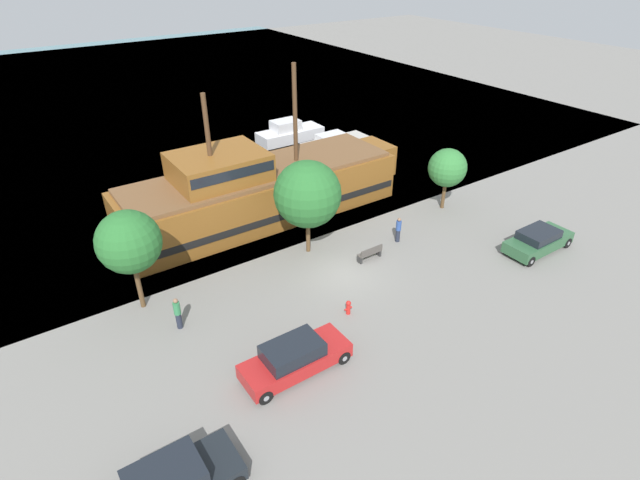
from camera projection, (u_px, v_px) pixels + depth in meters
The scene contains 14 objects.
ground_plane at pixel (344, 273), 27.49m from camera, with size 160.00×160.00×0.00m, color gray.
water_surface at pixel (120, 96), 58.58m from camera, with size 80.00×80.00×0.00m, color slate.
pirate_ship at pixel (259, 190), 32.21m from camera, with size 19.46×5.35×9.49m.
moored_boat_dockside at pixel (336, 144), 43.30m from camera, with size 6.12×2.36×1.48m.
moored_boat_outer at pixel (289, 133), 45.32m from camera, with size 6.08×2.25×1.92m.
parked_car_curb_front at pixel (538, 240), 29.14m from camera, with size 4.41×1.84×1.37m.
parked_car_curb_rear at pixel (295, 358), 20.87m from camera, with size 4.74×1.80×1.53m.
fire_hydrant at pixel (348, 307), 24.30m from camera, with size 0.42×0.25×0.76m.
bench_promenade_east at pixel (370, 253), 28.43m from camera, with size 1.52×0.45×0.85m.
pedestrian_walking_near at pixel (398, 230), 29.98m from camera, with size 0.32×0.32×1.60m.
pedestrian_walking_far at pixel (178, 313), 23.18m from camera, with size 0.32×0.32×1.69m.
tree_row_east at pixel (129, 242), 23.06m from camera, with size 3.02×3.02×5.28m.
tree_row_mideast at pixel (308, 194), 27.54m from camera, with size 3.78×3.78×5.60m.
tree_row_midwest at pixel (447, 168), 32.71m from camera, with size 2.53×2.53×4.20m.
Camera 1 is at (-13.85, -17.92, 15.74)m, focal length 28.00 mm.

